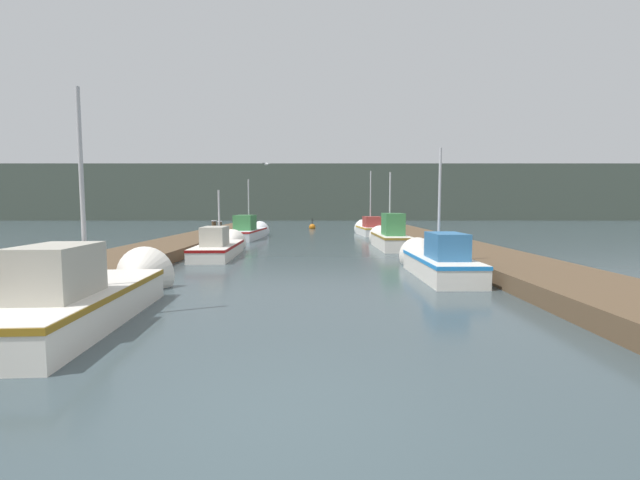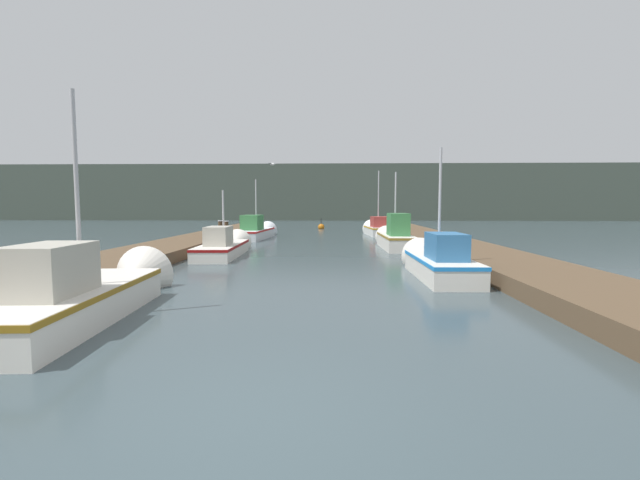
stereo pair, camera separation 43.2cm
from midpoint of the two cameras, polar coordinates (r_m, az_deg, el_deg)
The scene contains 15 objects.
ground_plane at distance 4.59m, azimuth -6.68°, elevation -23.28°, with size 200.00×200.00×0.00m.
dock_left at distance 21.30m, azimuth -17.47°, elevation -0.69°, with size 2.84×40.00×0.44m.
dock_right at distance 20.92m, azimuth 17.95°, elevation -0.80°, with size 2.84×40.00×0.44m.
distant_shore_ridge at distance 65.92m, azimuth 1.31°, elevation 6.20°, with size 120.00×16.00×7.68m.
fishing_boat_0 at distance 9.59m, azimuth -27.08°, elevation -6.05°, with size 1.92×6.02×4.70m.
fishing_boat_1 at distance 13.61m, azimuth 16.14°, elevation -2.69°, with size 1.45×5.05×4.18m.
fishing_boat_2 at distance 18.97m, azimuth -11.78°, elevation -0.76°, with size 1.65×5.98×3.18m.
fishing_boat_3 at distance 21.82m, azimuth 10.43°, elevation 0.38°, with size 1.43×5.65×4.04m.
fishing_boat_4 at distance 27.85m, azimuth -7.93°, elevation 1.22°, with size 1.82×6.44×4.13m.
fishing_boat_5 at distance 30.94m, azimuth 8.05°, elevation 1.52°, with size 1.89×5.04×4.95m.
mooring_piling_0 at distance 23.40m, azimuth -12.60°, elevation 0.97°, with size 0.27×0.27×1.32m.
mooring_piling_1 at distance 16.55m, azimuth 17.90°, elevation -1.32°, with size 0.32×0.32×0.94m.
mooring_piling_2 at distance 24.46m, azimuth -11.86°, elevation 1.06°, with size 0.25×0.25×1.25m.
channel_buoy at distance 38.20m, azimuth 0.48°, elevation 1.74°, with size 0.57×0.57×1.07m.
seagull_lead at distance 23.23m, azimuth -5.82°, elevation 10.04°, with size 0.45×0.49×0.12m.
Camera 2 is at (0.84, -4.01, 2.16)m, focal length 24.00 mm.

